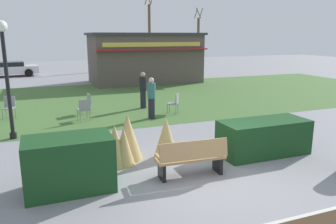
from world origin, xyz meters
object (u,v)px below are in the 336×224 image
(cafe_chair_east, at_px, (84,108))
(tree_left_bg, at_px, (198,40))
(cafe_chair_center, at_px, (86,102))
(cafe_chair_north, at_px, (9,106))
(tree_right_bg, at_px, (149,35))
(park_bench, at_px, (192,158))
(person_standing, at_px, (143,90))
(food_kiosk, at_px, (145,57))
(person_strolling, at_px, (151,98))
(parked_car_west_slot, at_px, (10,69))
(cafe_chair_west, at_px, (175,102))
(lamppost_mid, at_px, (6,66))

(cafe_chair_east, distance_m, tree_left_bg, 25.95)
(cafe_chair_center, bearing_deg, tree_left_bg, 52.50)
(cafe_chair_north, relative_size, tree_right_bg, 0.12)
(cafe_chair_center, bearing_deg, park_bench, -79.38)
(park_bench, bearing_deg, cafe_chair_center, 100.62)
(person_standing, bearing_deg, cafe_chair_center, -120.51)
(cafe_chair_north, bearing_deg, food_kiosk, 44.80)
(park_bench, height_order, person_strolling, person_strolling)
(food_kiosk, bearing_deg, tree_left_bg, 48.24)
(cafe_chair_north, relative_size, tree_left_bg, 0.14)
(food_kiosk, height_order, parked_car_west_slot, food_kiosk)
(cafe_chair_west, relative_size, person_standing, 0.53)
(tree_left_bg, bearing_deg, cafe_chair_north, -133.32)
(cafe_chair_center, distance_m, person_standing, 2.67)
(park_bench, distance_m, person_standing, 7.96)
(cafe_chair_center, bearing_deg, cafe_chair_west, -21.01)
(park_bench, height_order, tree_left_bg, tree_left_bg)
(tree_right_bg, bearing_deg, cafe_chair_west, -105.32)
(cafe_chair_center, bearing_deg, person_strolling, -37.16)
(person_strolling, bearing_deg, park_bench, 127.10)
(food_kiosk, bearing_deg, park_bench, -103.65)
(person_strolling, bearing_deg, cafe_chair_west, -114.28)
(tree_left_bg, bearing_deg, cafe_chair_center, -127.50)
(person_standing, bearing_deg, tree_left_bg, 111.67)
(food_kiosk, distance_m, cafe_chair_center, 10.44)
(cafe_chair_center, distance_m, person_strolling, 2.99)
(food_kiosk, bearing_deg, person_strolling, -106.04)
(cafe_chair_center, xyz_separation_m, cafe_chair_north, (-3.07, 0.39, 0.00))
(cafe_chair_east, distance_m, parked_car_west_slot, 17.57)
(lamppost_mid, bearing_deg, person_strolling, 10.14)
(food_kiosk, relative_size, person_standing, 4.65)
(cafe_chair_west, bearing_deg, cafe_chair_east, 177.55)
(lamppost_mid, distance_m, person_standing, 6.37)
(cafe_chair_east, bearing_deg, tree_right_bg, 65.02)
(cafe_chair_west, relative_size, cafe_chair_center, 1.00)
(cafe_chair_east, bearing_deg, cafe_chair_north, 150.28)
(park_bench, distance_m, tree_left_bg, 30.54)
(cafe_chair_east, height_order, tree_right_bg, tree_right_bg)
(park_bench, bearing_deg, lamppost_mid, 130.64)
(person_standing, bearing_deg, lamppost_mid, -97.09)
(cafe_chair_west, distance_m, cafe_chair_north, 6.87)
(cafe_chair_west, xyz_separation_m, cafe_chair_east, (-3.84, 0.16, 0.00))
(cafe_chair_west, bearing_deg, person_standing, 119.95)
(park_bench, xyz_separation_m, cafe_chair_center, (-1.43, 7.62, 0.05))
(park_bench, distance_m, lamppost_mid, 6.75)
(park_bench, height_order, cafe_chair_east, park_bench)
(cafe_chair_east, height_order, cafe_chair_center, same)
(parked_car_west_slot, bearing_deg, cafe_chair_west, -66.44)
(tree_left_bg, relative_size, tree_right_bg, 0.84)
(person_strolling, bearing_deg, tree_right_bg, -61.79)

